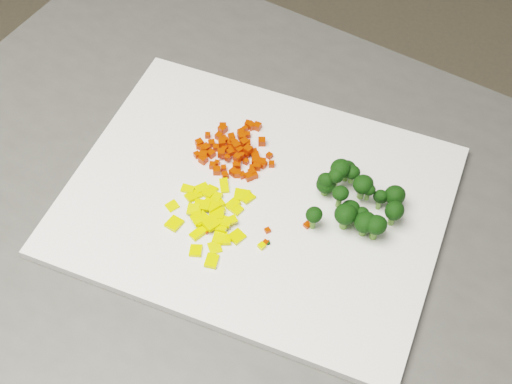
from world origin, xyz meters
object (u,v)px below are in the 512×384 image
(counter_block, at_px, (265,379))
(cutting_board, at_px, (256,200))
(pepper_pile, at_px, (213,216))
(carrot_pile, at_px, (236,146))
(broccoli_pile, at_px, (349,188))

(counter_block, relative_size, cutting_board, 2.24)
(counter_block, distance_m, pepper_pile, 0.47)
(cutting_board, distance_m, carrot_pile, 0.07)
(pepper_pile, bearing_deg, cutting_board, 54.45)
(cutting_board, xyz_separation_m, pepper_pile, (-0.03, -0.04, 0.01))
(counter_block, xyz_separation_m, carrot_pile, (-0.07, 0.07, 0.47))
(pepper_pile, bearing_deg, counter_block, 26.75)
(counter_block, relative_size, broccoli_pile, 8.39)
(carrot_pile, bearing_deg, pepper_pile, -82.43)
(counter_block, xyz_separation_m, broccoli_pile, (0.07, 0.05, 0.49))
(broccoli_pile, bearing_deg, pepper_pile, -149.29)
(counter_block, distance_m, carrot_pile, 0.48)
(counter_block, distance_m, broccoli_pile, 0.49)
(cutting_board, bearing_deg, carrot_pile, 131.72)
(cutting_board, height_order, broccoli_pile, broccoli_pile)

